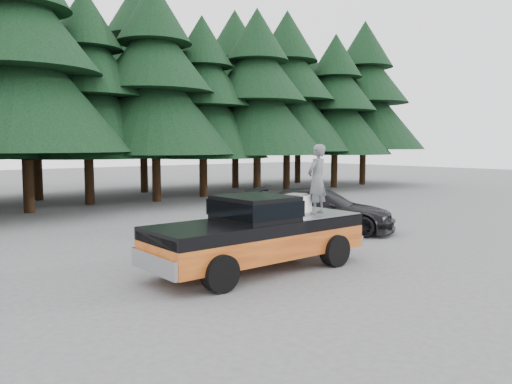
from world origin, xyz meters
TOP-DOWN VIEW (x-y plane):
  - ground at (0.00, 0.00)m, footprint 120.00×120.00m
  - pickup_truck at (0.41, -0.79)m, footprint 6.00×2.04m
  - truck_cab at (0.31, -0.79)m, footprint 1.66×1.90m
  - air_compressor at (1.66, -0.88)m, footprint 0.88×0.81m
  - man_on_bed at (2.21, -1.11)m, footprint 0.77×0.59m
  - parked_car at (5.98, 2.27)m, footprint 4.70×5.77m
  - treeline at (0.42, 17.20)m, footprint 60.15×16.05m

SIDE VIEW (x-z plane):
  - ground at x=0.00m, z-range 0.00..0.00m
  - pickup_truck at x=0.41m, z-range 0.00..1.33m
  - parked_car at x=5.98m, z-range 0.00..1.57m
  - air_compressor at x=1.66m, z-range 1.33..1.82m
  - truck_cab at x=0.31m, z-range 1.33..1.92m
  - man_on_bed at x=2.21m, z-range 1.33..3.21m
  - treeline at x=0.42m, z-range -1.03..16.47m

